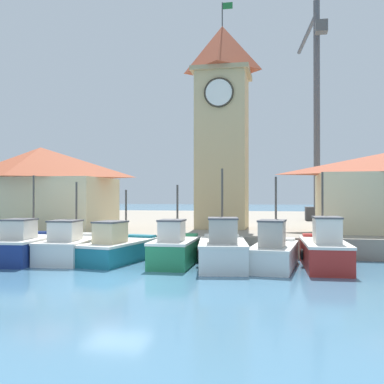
{
  "coord_description": "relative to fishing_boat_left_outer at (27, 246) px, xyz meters",
  "views": [
    {
      "loc": [
        6.41,
        -16.89,
        3.29
      ],
      "look_at": [
        1.22,
        8.87,
        3.5
      ],
      "focal_mm": 42.0,
      "sensor_mm": 36.0,
      "label": 1
    }
  ],
  "objects": [
    {
      "name": "fishing_boat_mid_left",
      "position": [
        4.5,
        0.83,
        -0.07
      ],
      "size": [
        2.76,
        5.3,
        3.58
      ],
      "color": "#196B7F",
      "rests_on": "ground"
    },
    {
      "name": "fishing_boat_right_inner",
      "position": [
        12.11,
        0.31,
        -0.03
      ],
      "size": [
        2.28,
        4.78,
        4.17
      ],
      "color": "silver",
      "rests_on": "ground"
    },
    {
      "name": "fishing_boat_center",
      "position": [
        7.48,
        0.38,
        0.01
      ],
      "size": [
        1.97,
        4.28,
        3.81
      ],
      "color": "#237A4C",
      "rests_on": "ground"
    },
    {
      "name": "fishing_boat_mid_right",
      "position": [
        9.8,
        0.02,
        0.03
      ],
      "size": [
        2.77,
        4.91,
        4.56
      ],
      "color": "silver",
      "rests_on": "ground"
    },
    {
      "name": "quay_wharf",
      "position": [
        6.07,
        23.47,
        -0.21
      ],
      "size": [
        120.0,
        40.0,
        1.09
      ],
      "primitive_type": "cube",
      "color": "gray",
      "rests_on": "ground"
    },
    {
      "name": "port_crane_far",
      "position": [
        15.45,
        20.59,
        7.82
      ],
      "size": [
        2.5,
        7.61,
        19.4
      ],
      "color": "#353539",
      "rests_on": "quay_wharf"
    },
    {
      "name": "fishing_boat_left_outer",
      "position": [
        0.0,
        0.0,
        0.0
      ],
      "size": [
        2.36,
        4.95,
        4.33
      ],
      "color": "navy",
      "rests_on": "ground"
    },
    {
      "name": "ground_plane",
      "position": [
        6.07,
        -3.4,
        -0.76
      ],
      "size": [
        300.0,
        300.0,
        0.0
      ],
      "primitive_type": "plane",
      "color": "teal"
    },
    {
      "name": "fishing_boat_left_inner",
      "position": [
        2.07,
        0.62,
        -0.04
      ],
      "size": [
        2.44,
        4.89,
        3.99
      ],
      "color": "silver",
      "rests_on": "ground"
    },
    {
      "name": "clock_tower",
      "position": [
        8.5,
        9.82,
        7.58
      ],
      "size": [
        3.8,
        3.8,
        15.3
      ],
      "color": "tan",
      "rests_on": "quay_wharf"
    },
    {
      "name": "warehouse_left",
      "position": [
        -3.18,
        6.74,
        3.1
      ],
      "size": [
        9.36,
        5.82,
        5.38
      ],
      "color": "beige",
      "rests_on": "quay_wharf"
    },
    {
      "name": "fishing_boat_right_outer",
      "position": [
        14.34,
        0.8,
        0.04
      ],
      "size": [
        2.09,
        5.18,
        4.4
      ],
      "color": "#AD2823",
      "rests_on": "ground"
    }
  ]
}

